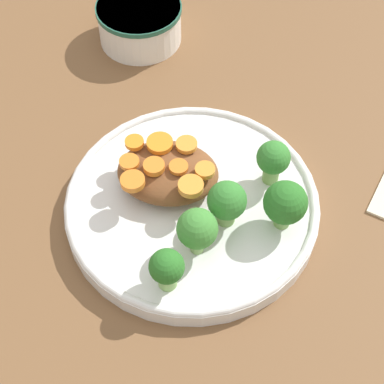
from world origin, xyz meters
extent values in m
plane|color=brown|center=(0.00, 0.00, 0.00)|extent=(4.00, 4.00, 0.00)
cylinder|color=silver|center=(0.00, 0.00, 0.01)|extent=(0.26, 0.26, 0.02)
torus|color=silver|center=(0.00, 0.00, 0.02)|extent=(0.26, 0.26, 0.01)
cylinder|color=white|center=(0.10, -0.26, 0.03)|extent=(0.10, 0.10, 0.05)
cylinder|color=#235B47|center=(0.10, -0.26, 0.05)|extent=(0.11, 0.11, 0.01)
cylinder|color=white|center=(0.10, -0.26, 0.04)|extent=(0.08, 0.08, 0.01)
ellipsoid|color=brown|center=(0.03, -0.02, 0.03)|extent=(0.10, 0.08, 0.03)
cylinder|color=#759E51|center=(-0.09, 0.02, 0.03)|extent=(0.02, 0.02, 0.02)
sphere|color=#286B23|center=(-0.09, 0.02, 0.05)|extent=(0.04, 0.04, 0.04)
cylinder|color=#7FA85B|center=(-0.01, 0.06, 0.03)|extent=(0.01, 0.01, 0.02)
sphere|color=#3D8433|center=(-0.01, 0.06, 0.05)|extent=(0.04, 0.04, 0.04)
cylinder|color=#7FA85B|center=(0.01, 0.10, 0.03)|extent=(0.02, 0.02, 0.02)
sphere|color=#286B23|center=(0.01, 0.10, 0.05)|extent=(0.03, 0.03, 0.03)
cylinder|color=#759E51|center=(-0.04, 0.02, 0.03)|extent=(0.02, 0.02, 0.02)
sphere|color=#337A2D|center=(-0.04, 0.02, 0.05)|extent=(0.04, 0.04, 0.04)
cylinder|color=#759E51|center=(-0.08, -0.04, 0.03)|extent=(0.02, 0.02, 0.03)
sphere|color=#337A2D|center=(-0.08, -0.04, 0.05)|extent=(0.03, 0.03, 0.03)
cylinder|color=orange|center=(0.04, -0.01, 0.05)|extent=(0.02, 0.02, 0.01)
cylinder|color=orange|center=(0.04, -0.04, 0.05)|extent=(0.03, 0.03, 0.01)
cylinder|color=orange|center=(0.01, -0.04, 0.05)|extent=(0.02, 0.02, 0.01)
cylinder|color=orange|center=(0.06, -0.01, 0.05)|extent=(0.02, 0.02, 0.00)
cylinder|color=orange|center=(0.00, 0.01, 0.06)|extent=(0.02, 0.02, 0.01)
cylinder|color=orange|center=(-0.01, -0.01, 0.05)|extent=(0.02, 0.02, 0.01)
cylinder|color=orange|center=(0.06, -0.04, 0.05)|extent=(0.02, 0.02, 0.01)
cylinder|color=orange|center=(0.06, 0.01, 0.06)|extent=(0.02, 0.02, 0.01)
cylinder|color=orange|center=(0.02, -0.01, 0.05)|extent=(0.02, 0.02, 0.00)
camera|label=1|loc=(-0.05, 0.37, 0.54)|focal=60.00mm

